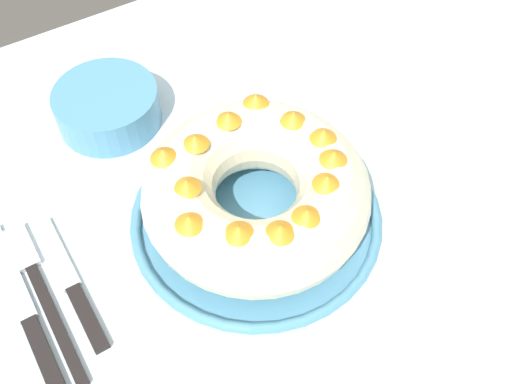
% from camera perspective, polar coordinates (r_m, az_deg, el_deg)
% --- Properties ---
extents(dining_table, '(1.51, 0.97, 0.75)m').
position_cam_1_polar(dining_table, '(0.76, 1.63, -7.57)').
color(dining_table, silver).
rests_on(dining_table, ground_plane).
extents(serving_dish, '(0.29, 0.29, 0.02)m').
position_cam_1_polar(serving_dish, '(0.69, 0.00, -2.52)').
color(serving_dish, '#518EB2').
rests_on(serving_dish, dining_table).
extents(bundt_cake, '(0.25, 0.25, 0.09)m').
position_cam_1_polar(bundt_cake, '(0.64, -0.00, 0.07)').
color(bundt_cake, beige).
rests_on(bundt_cake, serving_dish).
extents(fork, '(0.02, 0.21, 0.01)m').
position_cam_1_polar(fork, '(0.69, -19.84, -8.62)').
color(fork, black).
rests_on(fork, dining_table).
extents(serving_knife, '(0.02, 0.24, 0.01)m').
position_cam_1_polar(serving_knife, '(0.67, -20.68, -11.59)').
color(serving_knife, black).
rests_on(serving_knife, dining_table).
extents(cake_knife, '(0.02, 0.18, 0.01)m').
position_cam_1_polar(cake_knife, '(0.67, -16.92, -8.93)').
color(cake_knife, black).
rests_on(cake_knife, dining_table).
extents(side_bowl, '(0.13, 0.13, 0.05)m').
position_cam_1_polar(side_bowl, '(0.80, -13.95, 7.88)').
color(side_bowl, '#518EB2').
rests_on(side_bowl, dining_table).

